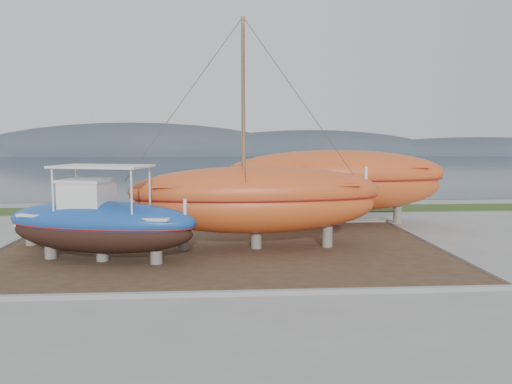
{
  "coord_description": "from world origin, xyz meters",
  "views": [
    {
      "loc": [
        0.12,
        -16.34,
        4.61
      ],
      "look_at": [
        1.47,
        4.0,
        2.41
      ],
      "focal_mm": 35.0,
      "sensor_mm": 36.0,
      "label": 1
    }
  ],
  "objects_px": {
    "blue_caique": "(101,214)",
    "orange_bare_hull": "(335,188)",
    "orange_sailboat": "(256,135)",
    "white_dinghy": "(51,234)"
  },
  "relations": [
    {
      "from": "blue_caique",
      "to": "orange_bare_hull",
      "type": "height_order",
      "value": "orange_bare_hull"
    },
    {
      "from": "blue_caique",
      "to": "orange_sailboat",
      "type": "bearing_deg",
      "value": 31.29
    },
    {
      "from": "white_dinghy",
      "to": "orange_sailboat",
      "type": "xyz_separation_m",
      "value": [
        8.59,
        -0.86,
        4.11
      ]
    },
    {
      "from": "orange_bare_hull",
      "to": "blue_caique",
      "type": "bearing_deg",
      "value": -143.7
    },
    {
      "from": "white_dinghy",
      "to": "orange_sailboat",
      "type": "bearing_deg",
      "value": 16.49
    },
    {
      "from": "blue_caique",
      "to": "orange_bare_hull",
      "type": "xyz_separation_m",
      "value": [
        10.44,
        7.32,
        0.14
      ]
    },
    {
      "from": "orange_sailboat",
      "to": "orange_bare_hull",
      "type": "bearing_deg",
      "value": 48.89
    },
    {
      "from": "blue_caique",
      "to": "orange_bare_hull",
      "type": "relative_size",
      "value": 0.63
    },
    {
      "from": "white_dinghy",
      "to": "orange_bare_hull",
      "type": "xyz_separation_m",
      "value": [
        13.16,
        4.71,
        1.36
      ]
    },
    {
      "from": "white_dinghy",
      "to": "blue_caique",
      "type": "bearing_deg",
      "value": -21.66
    }
  ]
}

